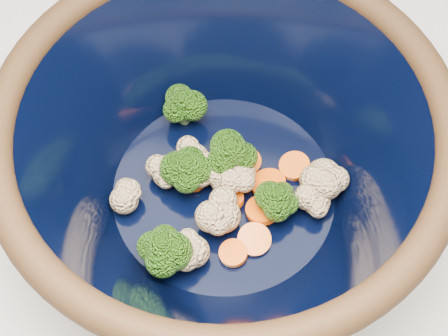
% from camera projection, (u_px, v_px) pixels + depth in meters
% --- Properties ---
extents(mixing_bowl, '(0.40, 0.40, 0.17)m').
position_uv_depth(mixing_bowl, '(224.00, 159.00, 0.54)').
color(mixing_bowl, black).
rests_on(mixing_bowl, counter).
extents(vegetable_pile, '(0.21, 0.19, 0.06)m').
position_uv_depth(vegetable_pile, '(217.00, 180.00, 0.57)').
color(vegetable_pile, '#608442').
rests_on(vegetable_pile, mixing_bowl).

